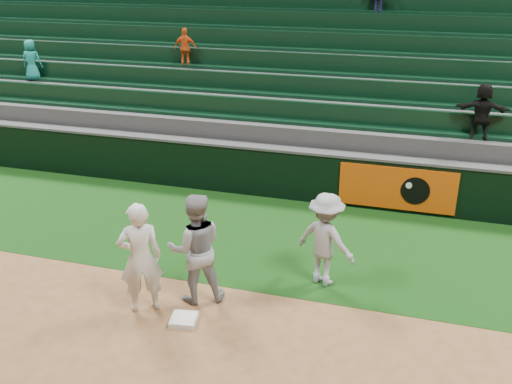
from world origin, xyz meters
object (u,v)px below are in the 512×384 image
at_px(first_base, 184,320).
at_px(base_coach, 326,240).
at_px(first_baseman, 140,258).
at_px(baserunner, 196,248).

height_order(first_base, base_coach, base_coach).
xyz_separation_m(first_base, first_baseman, (-0.78, 0.17, 0.92)).
distance_m(first_base, first_baseman, 1.22).
xyz_separation_m(first_baseman, baserunner, (0.74, 0.54, 0.00)).
height_order(first_baseman, baserunner, baserunner).
bearing_deg(baserunner, first_base, 66.60).
bearing_deg(baserunner, first_baseman, 9.64).
xyz_separation_m(first_base, base_coach, (1.95, 1.83, 0.82)).
bearing_deg(base_coach, first_baseman, 53.46).
bearing_deg(first_baseman, base_coach, 179.58).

